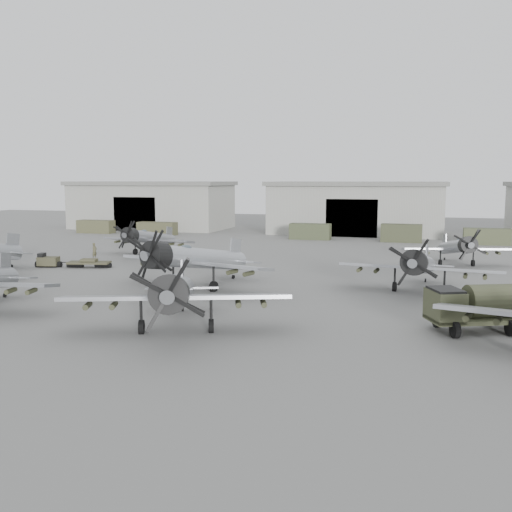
{
  "coord_description": "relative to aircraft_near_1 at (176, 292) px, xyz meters",
  "views": [
    {
      "loc": [
        10.94,
        -35.16,
        8.97
      ],
      "look_at": [
        -2.75,
        11.27,
        2.5
      ],
      "focal_mm": 40.0,
      "sensor_mm": 36.0,
      "label": 1
    }
  ],
  "objects": [
    {
      "name": "tug_trailer",
      "position": [
        -21.87,
        20.36,
        -1.91
      ],
      "size": [
        7.58,
        3.06,
        1.5
      ],
      "rotation": [
        0.0,
        0.0,
        0.23
      ],
      "color": "#3B3927",
      "rests_on": "ground"
    },
    {
      "name": "hangar_center",
      "position": [
        2.79,
        67.15,
        1.9
      ],
      "size": [
        29.0,
        14.8,
        8.7
      ],
      "color": "gray",
      "rests_on": "ground"
    },
    {
      "name": "support_truck_5",
      "position": [
        22.29,
        55.19,
        -1.34
      ],
      "size": [
        6.24,
        2.2,
        2.27
      ],
      "primitive_type": "cube",
      "color": "#42472E",
      "rests_on": "ground"
    },
    {
      "name": "support_truck_4",
      "position": [
        10.69,
        55.19,
        -1.16
      ],
      "size": [
        5.84,
        2.2,
        2.61
      ],
      "primitive_type": "cube",
      "color": "#393D28",
      "rests_on": "ground"
    },
    {
      "name": "support_truck_3",
      "position": [
        -2.78,
        55.19,
        -1.27
      ],
      "size": [
        6.19,
        2.2,
        2.4
      ],
      "primitive_type": "cube",
      "color": "#3D442C",
      "rests_on": "ground"
    },
    {
      "name": "aircraft_far_0",
      "position": [
        -18.0,
        31.39,
        -0.34
      ],
      "size": [
        11.74,
        10.56,
        4.67
      ],
      "rotation": [
        0.0,
        0.0,
        -0.1
      ],
      "color": "gray",
      "rests_on": "ground"
    },
    {
      "name": "ground_crew",
      "position": [
        -22.13,
        26.55,
        -1.53
      ],
      "size": [
        0.57,
        0.76,
        1.87
      ],
      "primitive_type": "imported",
      "rotation": [
        0.0,
        0.0,
        1.37
      ],
      "color": "#4C4931",
      "rests_on": "ground"
    },
    {
      "name": "aircraft_near_1",
      "position": [
        0.0,
        0.0,
        0.0
      ],
      "size": [
        13.47,
        12.15,
        5.43
      ],
      "rotation": [
        0.0,
        0.0,
        0.35
      ],
      "color": "gray",
      "rests_on": "ground"
    },
    {
      "name": "aircraft_far_1",
      "position": [
        17.24,
        32.65,
        -0.43
      ],
      "size": [
        11.29,
        10.16,
        4.49
      ],
      "rotation": [
        0.0,
        0.0,
        0.23
      ],
      "color": "#9B9EA4",
      "rests_on": "ground"
    },
    {
      "name": "support_truck_0",
      "position": [
        -39.86,
        55.19,
        -1.38
      ],
      "size": [
        6.31,
        2.2,
        2.19
      ],
      "primitive_type": "cube",
      "color": "#494930",
      "rests_on": "ground"
    },
    {
      "name": "ground",
      "position": [
        2.79,
        5.19,
        -2.47
      ],
      "size": [
        220.0,
        220.0,
        0.0
      ],
      "primitive_type": "plane",
      "color": "slate",
      "rests_on": "ground"
    },
    {
      "name": "support_truck_1",
      "position": [
        -28.37,
        55.19,
        -1.42
      ],
      "size": [
        6.5,
        2.2,
        2.1
      ],
      "primitive_type": "cube",
      "color": "#44442C",
      "rests_on": "ground"
    },
    {
      "name": "fuel_tanker",
      "position": [
        17.63,
        5.73,
        -0.84
      ],
      "size": [
        7.74,
        5.28,
        2.85
      ],
      "rotation": [
        0.0,
        0.0,
        0.4
      ],
      "color": "#3C3F29",
      "rests_on": "ground"
    },
    {
      "name": "aircraft_mid_2",
      "position": [
        13.55,
        16.58,
        -0.15
      ],
      "size": [
        12.8,
        11.52,
        5.09
      ],
      "rotation": [
        0.0,
        0.0,
        -0.1
      ],
      "color": "#999CA1",
      "rests_on": "ground"
    },
    {
      "name": "aircraft_mid_1",
      "position": [
        -4.48,
        13.01,
        0.1
      ],
      "size": [
        14.13,
        12.72,
        5.64
      ],
      "rotation": [
        0.0,
        0.0,
        -0.28
      ],
      "color": "#A0A4A9",
      "rests_on": "ground"
    },
    {
      "name": "hangar_left",
      "position": [
        -35.21,
        67.15,
        1.9
      ],
      "size": [
        29.0,
        14.8,
        8.7
      ],
      "color": "gray",
      "rests_on": "ground"
    }
  ]
}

